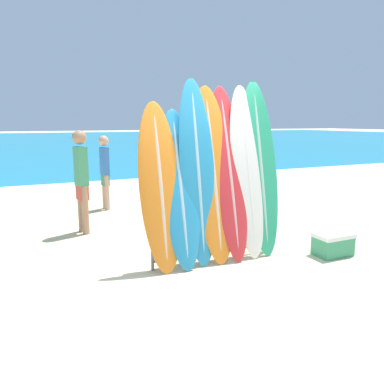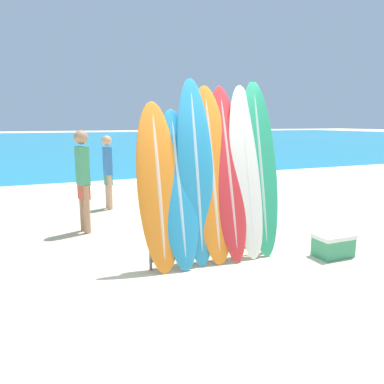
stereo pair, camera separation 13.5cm
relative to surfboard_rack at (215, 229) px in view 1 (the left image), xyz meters
name	(u,v)px [view 1 (the left image)]	position (x,y,z in m)	size (l,w,h in m)	color
ground_plane	(207,270)	(-0.27, -0.28, -0.45)	(160.00, 160.00, 0.00)	beige
ocean_water	(46,141)	(-0.27, 36.86, -0.45)	(120.00, 60.00, 0.01)	teal
surfboard_rack	(215,229)	(0.00, 0.00, 0.00)	(1.89, 0.04, 0.82)	slate
surfboard_slot_0	(160,187)	(-0.79, 0.03, 0.65)	(0.56, 0.55, 2.20)	orange
surfboard_slot_1	(180,189)	(-0.52, 0.03, 0.60)	(0.52, 0.63, 2.11)	teal
surfboard_slot_2	(198,173)	(-0.25, 0.05, 0.81)	(0.51, 0.53, 2.51)	teal
surfboard_slot_3	(213,175)	(-0.01, 0.07, 0.77)	(0.59, 0.63, 2.43)	orange
surfboard_slot_4	(229,173)	(0.25, 0.07, 0.77)	(0.50, 0.73, 2.44)	red
surfboard_slot_5	(247,172)	(0.54, 0.06, 0.78)	(0.52, 0.62, 2.45)	silver
surfboard_slot_6	(260,168)	(0.77, 0.07, 0.81)	(0.56, 0.60, 2.52)	#289E70
person_near_water	(105,170)	(-0.77, 3.77, 0.44)	(0.22, 0.28, 1.63)	tan
person_mid_beach	(82,178)	(-1.49, 2.12, 0.53)	(0.24, 0.30, 1.79)	#A87A5B
person_far_left	(221,171)	(1.32, 2.27, 0.48)	(0.28, 0.23, 1.69)	#A87A5B
cooler_box	(333,244)	(1.66, -0.53, -0.28)	(0.54, 0.35, 0.33)	#389366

